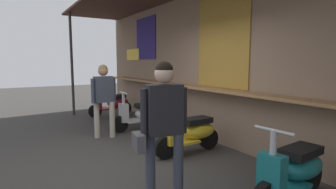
{
  "coord_description": "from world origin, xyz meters",
  "views": [
    {
      "loc": [
        3.79,
        -1.81,
        1.67
      ],
      "look_at": [
        -1.31,
        1.39,
        0.94
      ],
      "focal_mm": 28.26,
      "sensor_mm": 36.0,
      "label": 1
    }
  ],
  "objects_px": {
    "scooter_maroon": "(113,103)",
    "scooter_silver": "(142,114)",
    "scooter_teal": "(295,170)",
    "shopper_browsing": "(104,93)",
    "shopper_passing": "(163,118)",
    "scooter_yellow": "(192,132)"
  },
  "relations": [
    {
      "from": "scooter_yellow",
      "to": "shopper_passing",
      "type": "height_order",
      "value": "shopper_passing"
    },
    {
      "from": "shopper_browsing",
      "to": "scooter_yellow",
      "type": "bearing_deg",
      "value": -152.86
    },
    {
      "from": "scooter_teal",
      "to": "shopper_browsing",
      "type": "distance_m",
      "value": 4.05
    },
    {
      "from": "scooter_teal",
      "to": "shopper_browsing",
      "type": "height_order",
      "value": "shopper_browsing"
    },
    {
      "from": "shopper_passing",
      "to": "scooter_yellow",
      "type": "bearing_deg",
      "value": 142.77
    },
    {
      "from": "scooter_yellow",
      "to": "shopper_passing",
      "type": "xyz_separation_m",
      "value": [
        1.2,
        -1.33,
        0.64
      ]
    },
    {
      "from": "scooter_maroon",
      "to": "scooter_silver",
      "type": "height_order",
      "value": "same"
    },
    {
      "from": "scooter_teal",
      "to": "scooter_yellow",
      "type": "bearing_deg",
      "value": -94.06
    },
    {
      "from": "scooter_silver",
      "to": "shopper_passing",
      "type": "xyz_separation_m",
      "value": [
        3.23,
        -1.33,
        0.64
      ]
    },
    {
      "from": "scooter_yellow",
      "to": "scooter_silver",
      "type": "bearing_deg",
      "value": -90.5
    },
    {
      "from": "scooter_silver",
      "to": "scooter_maroon",
      "type": "bearing_deg",
      "value": -87.54
    },
    {
      "from": "shopper_browsing",
      "to": "shopper_passing",
      "type": "height_order",
      "value": "shopper_passing"
    },
    {
      "from": "scooter_yellow",
      "to": "scooter_teal",
      "type": "distance_m",
      "value": 2.03
    },
    {
      "from": "scooter_maroon",
      "to": "scooter_silver",
      "type": "bearing_deg",
      "value": 87.5
    },
    {
      "from": "scooter_teal",
      "to": "shopper_browsing",
      "type": "relative_size",
      "value": 0.87
    },
    {
      "from": "scooter_maroon",
      "to": "scooter_yellow",
      "type": "distance_m",
      "value": 4.07
    },
    {
      "from": "scooter_silver",
      "to": "scooter_yellow",
      "type": "relative_size",
      "value": 1.0
    },
    {
      "from": "scooter_silver",
      "to": "shopper_passing",
      "type": "height_order",
      "value": "shopper_passing"
    },
    {
      "from": "scooter_silver",
      "to": "shopper_passing",
      "type": "relative_size",
      "value": 0.83
    },
    {
      "from": "scooter_yellow",
      "to": "shopper_browsing",
      "type": "xyz_separation_m",
      "value": [
        -1.84,
        -1.02,
        0.6
      ]
    },
    {
      "from": "scooter_teal",
      "to": "scooter_silver",
      "type": "bearing_deg",
      "value": -94.06
    },
    {
      "from": "scooter_teal",
      "to": "shopper_passing",
      "type": "bearing_deg",
      "value": -36.03
    }
  ]
}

